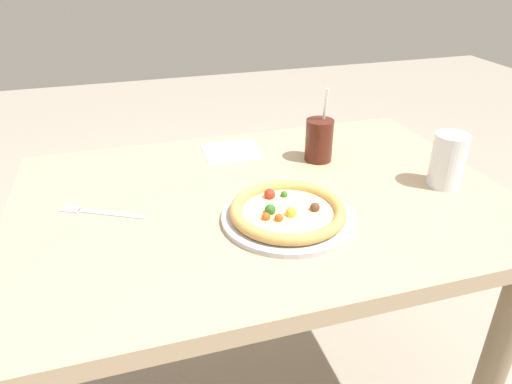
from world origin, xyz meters
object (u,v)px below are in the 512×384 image
object	(u,v)px
pizza_near	(287,213)
water_cup_clear	(448,160)
drink_cup_colored	(319,140)
fork	(98,212)

from	to	relation	value
pizza_near	water_cup_clear	distance (m)	0.44
water_cup_clear	drink_cup_colored	bearing A→B (deg)	135.85
pizza_near	drink_cup_colored	world-z (taller)	drink_cup_colored
fork	drink_cup_colored	bearing A→B (deg)	11.97
pizza_near	water_cup_clear	xyz separation A→B (m)	(0.43, 0.04, 0.05)
drink_cup_colored	fork	world-z (taller)	drink_cup_colored
drink_cup_colored	water_cup_clear	size ratio (longest dim) A/B	1.52
water_cup_clear	fork	world-z (taller)	water_cup_clear
water_cup_clear	fork	size ratio (longest dim) A/B	0.72
fork	pizza_near	bearing A→B (deg)	-20.74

